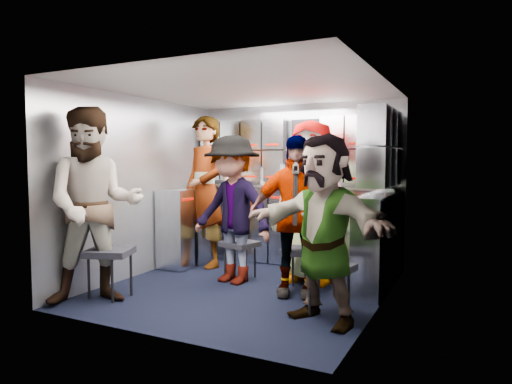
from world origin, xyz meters
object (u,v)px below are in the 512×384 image
at_px(attendant_arc_b, 232,210).
at_px(attendant_arc_d, 295,216).
at_px(attendant_arc_a, 95,206).
at_px(jump_seat_mid_left, 240,246).
at_px(jump_seat_near_right, 330,270).
at_px(attendant_standing, 205,191).
at_px(jump_seat_mid_right, 301,253).
at_px(jump_seat_center, 316,243).
at_px(attendant_arc_e, 324,228).
at_px(attendant_arc_c, 312,202).
at_px(jump_seat_near_left, 110,254).

height_order(attendant_arc_b, attendant_arc_d, attendant_arc_b).
bearing_deg(attendant_arc_a, jump_seat_mid_left, 17.18).
bearing_deg(attendant_arc_a, jump_seat_near_right, -25.66).
height_order(attendant_standing, attendant_arc_b, attendant_standing).
bearing_deg(jump_seat_mid_right, attendant_arc_b, -177.57).
bearing_deg(jump_seat_center, attendant_arc_b, -141.26).
height_order(attendant_standing, attendant_arc_e, attendant_standing).
distance_m(attendant_standing, attendant_arc_e, 2.38).
height_order(jump_seat_mid_left, attendant_arc_c, attendant_arc_c).
bearing_deg(jump_seat_mid_left, jump_seat_mid_right, -10.35).
distance_m(jump_seat_center, jump_seat_mid_right, 0.58).
bearing_deg(jump_seat_near_right, attendant_standing, 150.82).
bearing_deg(attendant_arc_d, attendant_arc_a, -161.92).
height_order(jump_seat_near_left, attendant_arc_a, attendant_arc_a).
distance_m(jump_seat_mid_right, attendant_arc_c, 0.65).
relative_size(attendant_arc_d, attendant_arc_e, 1.01).
bearing_deg(attendant_arc_e, jump_seat_near_left, -151.64).
bearing_deg(jump_seat_mid_right, attendant_arc_d, -90.00).
bearing_deg(jump_seat_mid_right, attendant_arc_a, -142.30).
relative_size(jump_seat_near_right, attendant_arc_c, 0.25).
height_order(jump_seat_mid_left, attendant_arc_e, attendant_arc_e).
height_order(jump_seat_center, jump_seat_mid_right, jump_seat_center).
xyz_separation_m(attendant_arc_a, attendant_arc_b, (0.81, 1.21, -0.12)).
relative_size(attendant_standing, attendant_arc_e, 1.21).
distance_m(attendant_standing, attendant_arc_d, 1.65).
height_order(jump_seat_center, attendant_arc_c, attendant_arc_c).
distance_m(attendant_arc_a, attendant_arc_b, 1.46).
distance_m(attendant_arc_b, attendant_arc_e, 1.49).
bearing_deg(jump_seat_near_left, attendant_arc_a, -90.00).
bearing_deg(attendant_arc_d, jump_seat_mid_right, 74.62).
bearing_deg(jump_seat_mid_right, jump_seat_near_left, -146.54).
bearing_deg(attendant_arc_d, attendant_arc_b, 154.26).
height_order(jump_seat_center, attendant_arc_a, attendant_arc_a).
bearing_deg(jump_seat_mid_left, attendant_arc_c, 18.46).
distance_m(attendant_standing, attendant_arc_a, 1.75).
relative_size(attendant_arc_a, attendant_arc_c, 1.03).
xyz_separation_m(jump_seat_center, attendant_standing, (-1.47, -0.08, 0.55)).
height_order(jump_seat_mid_right, attendant_arc_a, attendant_arc_a).
xyz_separation_m(jump_seat_mid_right, jump_seat_near_right, (0.49, -0.60, 0.00)).
relative_size(jump_seat_near_right, attendant_arc_a, 0.24).
xyz_separation_m(jump_seat_near_left, attendant_arc_d, (1.61, 0.88, 0.37)).
bearing_deg(jump_seat_near_right, attendant_arc_d, 139.30).
height_order(jump_seat_near_right, attendant_arc_d, attendant_arc_d).
relative_size(jump_seat_mid_right, attendant_arc_a, 0.24).
bearing_deg(attendant_arc_a, attendant_arc_e, -30.26).
height_order(jump_seat_near_left, attendant_arc_c, attendant_arc_c).
height_order(jump_seat_near_left, attendant_arc_b, attendant_arc_b).
xyz_separation_m(jump_seat_mid_right, attendant_arc_e, (0.49, -0.78, 0.40)).
bearing_deg(jump_seat_mid_left, attendant_arc_b, -90.00).
relative_size(jump_seat_mid_left, jump_seat_center, 0.94).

